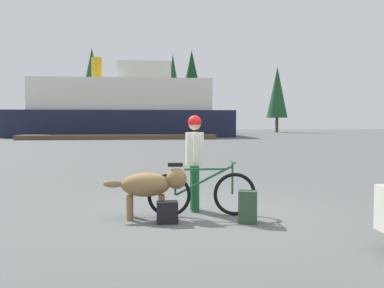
{
  "coord_description": "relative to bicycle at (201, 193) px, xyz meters",
  "views": [
    {
      "loc": [
        -1.02,
        -6.94,
        1.55
      ],
      "look_at": [
        -0.17,
        1.62,
        1.1
      ],
      "focal_mm": 39.63,
      "sensor_mm": 36.0,
      "label": 1
    }
  ],
  "objects": [
    {
      "name": "pine_tree_far_left",
      "position": [
        -8.61,
        51.85,
        6.46
      ],
      "size": [
        3.89,
        3.89,
        11.57
      ],
      "color": "#4C331E",
      "rests_on": "ground_plane"
    },
    {
      "name": "ferry_boat",
      "position": [
        -3.57,
        38.93,
        2.5
      ],
      "size": [
        22.68,
        8.84,
        8.32
      ],
      "color": "#191E38",
      "rests_on": "ground_plane"
    },
    {
      "name": "pine_tree_mid_back",
      "position": [
        2.78,
        60.08,
        7.13
      ],
      "size": [
        3.12,
        3.12,
        12.24
      ],
      "color": "#4C331E",
      "rests_on": "ground_plane"
    },
    {
      "name": "handbag_pannier",
      "position": [
        -0.58,
        -0.44,
        -0.22
      ],
      "size": [
        0.33,
        0.19,
        0.34
      ],
      "primitive_type": "cube",
      "rotation": [
        0.0,
        0.0,
        0.03
      ],
      "color": "black",
      "rests_on": "ground_plane"
    },
    {
      "name": "backpack",
      "position": [
        0.65,
        -0.53,
        -0.14
      ],
      "size": [
        0.32,
        0.27,
        0.5
      ],
      "primitive_type": "cube",
      "rotation": [
        0.0,
        0.0,
        -0.28
      ],
      "color": "#334C33",
      "rests_on": "ground_plane"
    },
    {
      "name": "pine_tree_center",
      "position": [
        5.13,
        53.73,
        6.52
      ],
      "size": [
        4.2,
        4.2,
        11.8
      ],
      "color": "#4C331E",
      "rests_on": "ground_plane"
    },
    {
      "name": "ground_plane",
      "position": [
        0.18,
        0.09,
        -0.39
      ],
      "size": [
        160.0,
        160.0,
        0.0
      ],
      "primitive_type": "plane",
      "color": "#595B5B"
    },
    {
      "name": "dock_pier",
      "position": [
        -3.67,
        31.49,
        -0.19
      ],
      "size": [
        17.36,
        2.61,
        0.4
      ],
      "primitive_type": "cube",
      "color": "brown",
      "rests_on": "ground_plane"
    },
    {
      "name": "bicycle",
      "position": [
        0.0,
        0.0,
        0.0
      ],
      "size": [
        1.8,
        0.44,
        0.91
      ],
      "color": "black",
      "rests_on": "ground_plane"
    },
    {
      "name": "dog",
      "position": [
        -0.82,
        -0.04,
        0.15
      ],
      "size": [
        1.34,
        0.45,
        0.8
      ],
      "color": "olive",
      "rests_on": "ground_plane"
    },
    {
      "name": "pine_tree_far_right",
      "position": [
        17.88,
        54.36,
        5.53
      ],
      "size": [
        3.08,
        3.08,
        9.7
      ],
      "color": "#4C331E",
      "rests_on": "ground_plane"
    },
    {
      "name": "person_cyclist",
      "position": [
        -0.06,
        0.45,
        0.61
      ],
      "size": [
        0.32,
        0.53,
        1.67
      ],
      "color": "#19592D",
      "rests_on": "ground_plane"
    }
  ]
}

